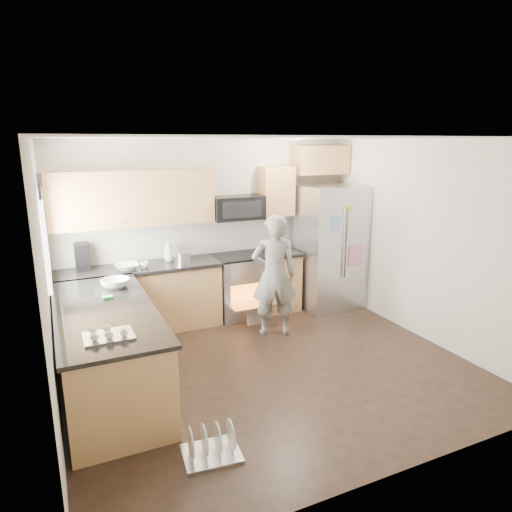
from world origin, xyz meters
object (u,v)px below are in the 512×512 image
person (274,276)px  dish_rack (211,447)px  refrigerator (330,248)px  stove_range (240,271)px

person → dish_rack: person is taller
refrigerator → person: size_ratio=1.16×
person → refrigerator: bearing=-135.3°
dish_rack → person: bearing=51.6°
stove_range → refrigerator: size_ratio=0.94×
dish_rack → stove_range: bearing=62.9°
stove_range → dish_rack: 3.29m
stove_range → person: size_ratio=1.08×
person → dish_rack: size_ratio=3.24×
refrigerator → dish_rack: (-2.89, -2.63, -0.88)m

